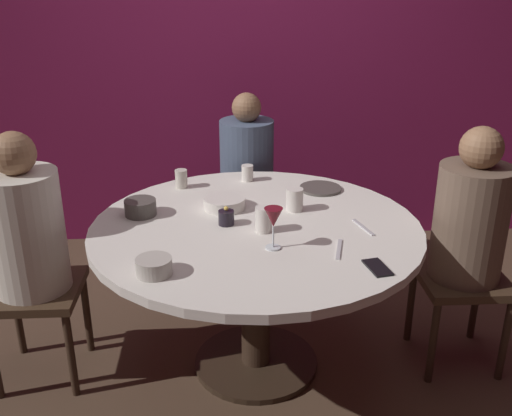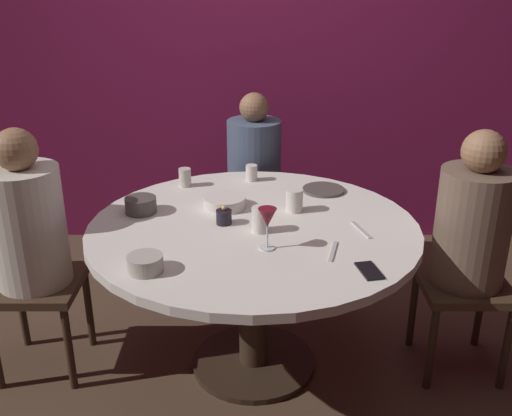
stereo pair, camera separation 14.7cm
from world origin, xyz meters
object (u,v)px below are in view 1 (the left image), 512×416
Objects in this scene: dinner_plate at (320,188)px; cup_by_left_diner at (181,179)px; wine_glass at (273,219)px; cup_center_front at (295,200)px; candle_holder at (226,217)px; bowl_serving_large at (154,266)px; bowl_small_white at (225,203)px; cup_near_candle at (264,219)px; seated_diner_left at (26,234)px; cell_phone at (377,268)px; bowl_salad_center at (140,207)px; cup_by_right_diner at (247,173)px; dining_table at (256,252)px; seated_diner_back at (247,166)px; seated_diner_right at (470,224)px.

dinner_plate is 2.24× the size of cup_by_left_diner.
cup_center_front is at bearing 71.40° from wine_glass.
bowl_serving_large is (-0.27, -0.44, -0.00)m from candle_holder.
cup_near_candle is at bearing -58.90° from bowl_small_white.
cell_phone is at bearing -16.84° from seated_diner_left.
wine_glass is at bearing -33.32° from bowl_salad_center.
cup_by_left_diner reaches higher than cup_by_right_diner.
wine_glass is 1.21× the size of bowl_salad_center.
bowl_salad_center reaches higher than bowl_serving_large.
cell_phone is at bearing -84.57° from dinner_plate.
candle_holder reaches higher than dinner_plate.
dinner_plate is 2.50× the size of cup_by_right_diner.
candle_holder is (-0.13, 0.01, 0.17)m from dining_table.
cup_near_candle is at bearing -123.46° from dinner_plate.
cup_by_left_diner is at bearing -37.50° from seated_diner_back.
seated_diner_back is at bearing 123.29° from dinner_plate.
candle_holder reaches higher than bowl_small_white.
seated_diner_left reaches higher than dinner_plate.
bowl_serving_large is 1.09m from cup_by_right_diner.
wine_glass is at bearing -108.60° from cup_center_front.
wine_glass is at bearing -53.12° from candle_holder.
candle_holder is at bearing -65.05° from cup_by_left_diner.
dining_table is 0.64m from cup_by_left_diner.
candle_holder is (-0.13, -0.96, 0.08)m from seated_diner_back.
dinner_plate is 1.47× the size of bowl_salad_center.
candle_holder is 0.40× the size of dinner_plate.
cup_by_left_diner is at bearing 37.59° from seated_diner_left.
seated_diner_right is 8.16× the size of bowl_salad_center.
cell_phone is (0.08, -0.86, -0.00)m from dinner_plate.
cup_by_left_diner is at bearing 119.33° from wine_glass.
seated_diner_left is at bearing -28.49° from cell_phone.
bowl_salad_center is at bearing 16.46° from seated_diner_left.
bowl_serving_large is 0.56m from cup_near_candle.
wine_glass is 0.74m from dinner_plate.
dinner_plate is at bearing 33.29° from seated_diner_back.
wine_glass reaches higher than bowl_small_white.
bowl_salad_center is (-0.53, 0.14, 0.17)m from dining_table.
bowl_serving_large is (-0.40, -1.40, 0.08)m from seated_diner_back.
cup_center_front is at bearing -31.84° from cup_by_left_diner.
seated_diner_left is 1.01× the size of seated_diner_right.
seated_diner_left reaches higher than cup_by_right_diner.
seated_diner_back reaches higher than cup_by_right_diner.
bowl_small_white is (-1.12, 0.20, 0.05)m from seated_diner_right.
cup_near_candle reaches higher than dining_table.
cell_phone is at bearing -44.95° from dining_table.
candle_holder is at bearing 0.68° from seated_diner_left.
bowl_small_white is 0.33m from cup_center_front.
cup_near_candle is (-0.95, -0.07, 0.08)m from seated_diner_right.
cup_center_front is (1.20, 0.16, 0.07)m from seated_diner_left.
seated_diner_right is at bearing -5.41° from bowl_salad_center.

